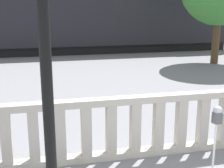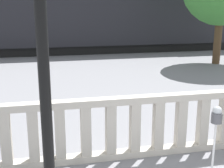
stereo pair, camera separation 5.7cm
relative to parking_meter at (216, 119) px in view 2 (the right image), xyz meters
name	(u,v)px [view 2 (the right image)]	position (x,y,z in m)	size (l,w,h in m)	color
balustrade	(158,125)	(-0.71, 1.04, -0.46)	(14.28, 0.24, 1.32)	#BCB5A8
parking_meter	(216,119)	(0.00, 0.00, 0.00)	(0.20, 0.20, 1.37)	silver
train_near	(22,25)	(-4.28, 15.48, 0.64)	(27.62, 3.11, 3.96)	black
train_far	(112,17)	(3.15, 23.49, 0.68)	(20.93, 3.16, 4.01)	black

